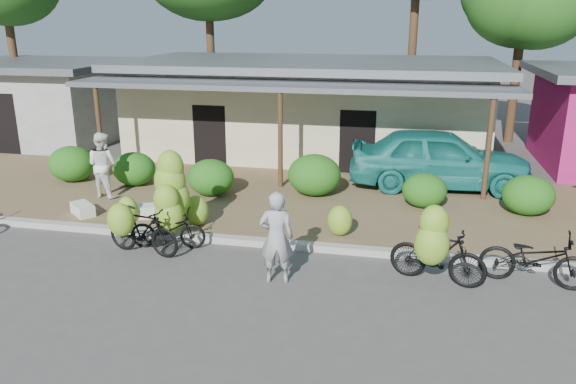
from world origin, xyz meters
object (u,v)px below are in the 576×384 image
Objects in this scene: bike_center at (170,206)px; bike_right at (436,250)px; bike_left at (139,229)px; sack_near at (152,211)px; bystander at (103,165)px; teal_van at (439,158)px; sack_far at (83,209)px; bike_far_right at (535,259)px; vendor at (276,237)px.

bike_right is (5.64, -0.96, -0.14)m from bike_center.
bike_left reaches higher than sack_near.
bystander is 9.33m from teal_van.
teal_van reaches higher than sack_far.
sack_far is 1.67m from bystander.
sack_far is at bearing 91.84° from bike_right.
vendor is (-4.74, -0.89, 0.37)m from bike_far_right.
bike_center is 7.48m from bike_far_right.
bike_far_right reaches higher than sack_near.
bike_far_right is at bearing 179.00° from vendor.
sack_near is (-8.47, 1.67, -0.25)m from bike_far_right.
sack_far is (-2.76, 0.95, -0.59)m from bike_center.
vendor reaches higher than sack_far.
sack_near is 0.48× the size of bystander.
teal_van reaches higher than vendor.
sack_far is 0.42× the size of bystander.
bike_center reaches higher than bike_left.
sack_near reaches higher than sack_far.
bystander is (-1.95, 1.26, 0.74)m from sack_near.
teal_van is at bearing 26.22° from sack_far.
bike_center is 2.41× the size of sack_near.
bike_right is 2.22× the size of sack_near.
bike_left is at bearing -22.17° from vendor.
teal_van is at bearing -150.13° from bystander.
bike_left is at bearing 129.84° from teal_van.
vendor is 6.86m from bystander.
teal_van is at bearing 11.97° from bike_right.
bike_right is 1.07× the size of bystander.
bike_left is at bearing 141.46° from bystander.
bystander is at bearing 103.32° from teal_van.
bike_right is 9.26m from bystander.
teal_van is at bearing 30.31° from sack_near.
bike_center is 3.06m from vendor.
sack_far is at bearing 112.07° from teal_van.
bike_right reaches higher than sack_near.
teal_van is (-1.53, 5.73, 0.45)m from bike_far_right.
bike_center reaches higher than sack_far.
teal_van is (5.93, 5.23, 0.12)m from bike_center.
sack_far is at bearing -34.71° from vendor.
sack_near is at bearing 87.64° from bike_far_right.
bike_right is at bearing 173.21° from teal_van.
bike_far_right is at bearing -103.09° from bike_center.
sack_near is 0.48× the size of vendor.
bike_right is at bearing -17.69° from sack_near.
vendor is at bearing -126.26° from bike_center.
bike_right is 1.88m from bike_far_right.
vendor is at bearing -89.65° from bike_left.
bystander reaches higher than sack_near.
bike_center is at bearing -11.35° from bike_left.
bike_far_right is 4.83m from vendor.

